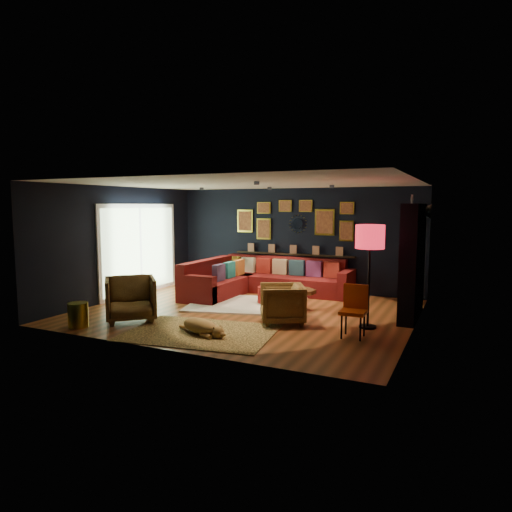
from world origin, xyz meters
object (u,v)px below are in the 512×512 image
at_px(armchair_right, 282,302).
at_px(orange_chair, 354,306).
at_px(sectional, 257,281).
at_px(coffee_table, 299,293).
at_px(gold_stool, 78,315).
at_px(floor_lamp, 370,241).
at_px(pouf, 270,295).
at_px(dog, 200,323).
at_px(armchair_left, 131,297).

bearing_deg(armchair_right, orange_chair, 50.44).
distance_m(armchair_right, orange_chair, 1.44).
bearing_deg(sectional, coffee_table, -37.60).
distance_m(sectional, gold_stool, 4.45).
height_order(armchair_right, floor_lamp, floor_lamp).
bearing_deg(pouf, armchair_right, -58.45).
bearing_deg(coffee_table, dog, -109.61).
height_order(sectional, pouf, sectional).
relative_size(sectional, orange_chair, 3.95).
xyz_separation_m(pouf, armchair_left, (-1.78, -2.47, 0.25)).
bearing_deg(coffee_table, floor_lamp, -27.80).
distance_m(sectional, coffee_table, 1.90).
bearing_deg(sectional, gold_stool, -110.87).
xyz_separation_m(sectional, armchair_left, (-1.03, -3.41, 0.14)).
height_order(gold_stool, orange_chair, orange_chair).
bearing_deg(floor_lamp, dog, -147.19).
xyz_separation_m(armchair_left, orange_chair, (4.04, 0.77, 0.05)).
xyz_separation_m(coffee_table, pouf, (-0.75, 0.21, -0.15)).
relative_size(pouf, armchair_left, 0.58).
bearing_deg(orange_chair, floor_lamp, 80.08).
bearing_deg(coffee_table, gold_stool, -135.82).
relative_size(sectional, gold_stool, 7.76).
distance_m(armchair_right, dog, 1.61).
distance_m(pouf, gold_stool, 3.97).
xyz_separation_m(sectional, pouf, (0.75, -0.94, -0.11)).
bearing_deg(orange_chair, sectional, 137.71).
height_order(coffee_table, floor_lamp, floor_lamp).
bearing_deg(gold_stool, dog, 13.94).
bearing_deg(sectional, floor_lamp, -32.80).
relative_size(sectional, floor_lamp, 1.86).
relative_size(gold_stool, dog, 0.40).
bearing_deg(armchair_left, dog, -49.66).
distance_m(coffee_table, pouf, 0.80).
distance_m(pouf, armchair_left, 3.05).
bearing_deg(dog, gold_stool, -146.71).
bearing_deg(floor_lamp, sectional, 147.20).
bearing_deg(floor_lamp, armchair_left, -161.28).
relative_size(sectional, armchair_right, 4.27).
bearing_deg(armchair_right, coffee_table, 157.45).
bearing_deg(pouf, coffee_table, -15.91).
distance_m(pouf, dog, 2.67).
height_order(sectional, floor_lamp, floor_lamp).
bearing_deg(gold_stool, floor_lamp, 24.60).
height_order(orange_chair, floor_lamp, floor_lamp).
relative_size(coffee_table, orange_chair, 1.11).
distance_m(orange_chair, dog, 2.59).
xyz_separation_m(sectional, orange_chair, (3.02, -2.64, 0.19)).
bearing_deg(coffee_table, orange_chair, -44.45).
xyz_separation_m(coffee_table, orange_chair, (1.51, -1.48, 0.15)).
distance_m(gold_stool, orange_chair, 4.85).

